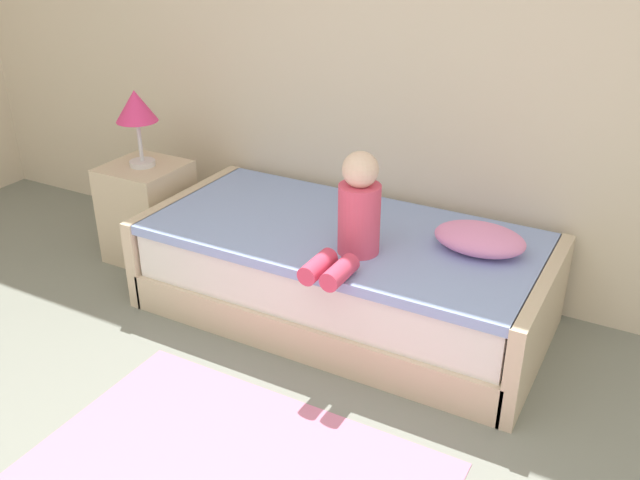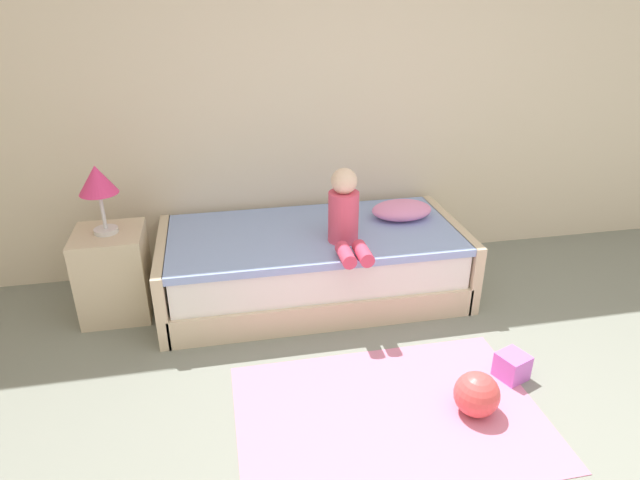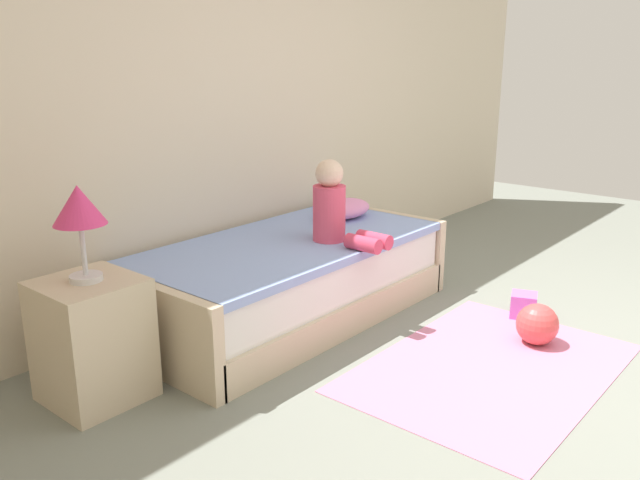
{
  "view_description": "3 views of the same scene",
  "coord_description": "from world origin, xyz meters",
  "px_view_note": "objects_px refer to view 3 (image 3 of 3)",
  "views": [
    {
      "loc": [
        1.02,
        -0.85,
        2.02
      ],
      "look_at": [
        -0.41,
        1.75,
        0.55
      ],
      "focal_mm": 38.89,
      "sensor_mm": 36.0,
      "label": 1
    },
    {
      "loc": [
        -1.03,
        -1.39,
        2.07
      ],
      "look_at": [
        -0.41,
        1.75,
        0.55
      ],
      "focal_mm": 30.7,
      "sensor_mm": 36.0,
      "label": 2
    },
    {
      "loc": [
        -3.25,
        -0.64,
        1.62
      ],
      "look_at": [
        -0.41,
        1.75,
        0.55
      ],
      "focal_mm": 36.83,
      "sensor_mm": 36.0,
      "label": 3
    }
  ],
  "objects_px": {
    "child_figure": "(335,209)",
    "pillow": "(344,209)",
    "nightstand": "(93,340)",
    "bed": "(289,279)",
    "table_lamp": "(79,210)",
    "toy_block": "(524,305)",
    "toy_ball": "(537,324)"
  },
  "relations": [
    {
      "from": "child_figure",
      "to": "pillow",
      "type": "xyz_separation_m",
      "value": [
        0.5,
        0.33,
        -0.14
      ]
    },
    {
      "from": "nightstand",
      "to": "child_figure",
      "type": "bearing_deg",
      "value": -9.54
    },
    {
      "from": "bed",
      "to": "table_lamp",
      "type": "distance_m",
      "value": 1.52
    },
    {
      "from": "toy_block",
      "to": "pillow",
      "type": "bearing_deg",
      "value": 102.15
    },
    {
      "from": "nightstand",
      "to": "toy_ball",
      "type": "xyz_separation_m",
      "value": [
        1.96,
        -1.39,
        -0.18
      ]
    },
    {
      "from": "table_lamp",
      "to": "toy_ball",
      "type": "bearing_deg",
      "value": -35.29
    },
    {
      "from": "pillow",
      "to": "toy_block",
      "type": "xyz_separation_m",
      "value": [
        0.27,
        -1.24,
        -0.49
      ]
    },
    {
      "from": "nightstand",
      "to": "toy_ball",
      "type": "bearing_deg",
      "value": -35.29
    },
    {
      "from": "bed",
      "to": "pillow",
      "type": "bearing_deg",
      "value": 8.43
    },
    {
      "from": "nightstand",
      "to": "child_figure",
      "type": "relative_size",
      "value": 1.18
    },
    {
      "from": "toy_ball",
      "to": "table_lamp",
      "type": "bearing_deg",
      "value": 144.71
    },
    {
      "from": "child_figure",
      "to": "toy_ball",
      "type": "bearing_deg",
      "value": -68.73
    },
    {
      "from": "child_figure",
      "to": "toy_ball",
      "type": "height_order",
      "value": "child_figure"
    },
    {
      "from": "table_lamp",
      "to": "pillow",
      "type": "xyz_separation_m",
      "value": [
        2.02,
        0.07,
        -0.37
      ]
    },
    {
      "from": "bed",
      "to": "toy_ball",
      "type": "distance_m",
      "value": 1.5
    },
    {
      "from": "nightstand",
      "to": "pillow",
      "type": "height_order",
      "value": "pillow"
    },
    {
      "from": "child_figure",
      "to": "pillow",
      "type": "relative_size",
      "value": 1.16
    },
    {
      "from": "table_lamp",
      "to": "toy_ball",
      "type": "xyz_separation_m",
      "value": [
        1.96,
        -1.39,
        -0.82
      ]
    },
    {
      "from": "table_lamp",
      "to": "toy_block",
      "type": "bearing_deg",
      "value": -26.97
    },
    {
      "from": "child_figure",
      "to": "toy_block",
      "type": "distance_m",
      "value": 1.35
    },
    {
      "from": "nightstand",
      "to": "child_figure",
      "type": "distance_m",
      "value": 1.59
    },
    {
      "from": "pillow",
      "to": "toy_ball",
      "type": "distance_m",
      "value": 1.53
    },
    {
      "from": "table_lamp",
      "to": "child_figure",
      "type": "relative_size",
      "value": 0.88
    },
    {
      "from": "nightstand",
      "to": "table_lamp",
      "type": "distance_m",
      "value": 0.64
    },
    {
      "from": "child_figure",
      "to": "toy_ball",
      "type": "distance_m",
      "value": 1.35
    },
    {
      "from": "toy_block",
      "to": "child_figure",
      "type": "bearing_deg",
      "value": 130.25
    },
    {
      "from": "table_lamp",
      "to": "toy_block",
      "type": "height_order",
      "value": "table_lamp"
    },
    {
      "from": "child_figure",
      "to": "toy_block",
      "type": "xyz_separation_m",
      "value": [
        0.77,
        -0.91,
        -0.63
      ]
    },
    {
      "from": "child_figure",
      "to": "pillow",
      "type": "height_order",
      "value": "child_figure"
    },
    {
      "from": "bed",
      "to": "nightstand",
      "type": "bearing_deg",
      "value": 178.85
    },
    {
      "from": "bed",
      "to": "child_figure",
      "type": "xyz_separation_m",
      "value": [
        0.17,
        -0.23,
        0.46
      ]
    },
    {
      "from": "bed",
      "to": "toy_block",
      "type": "height_order",
      "value": "bed"
    }
  ]
}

